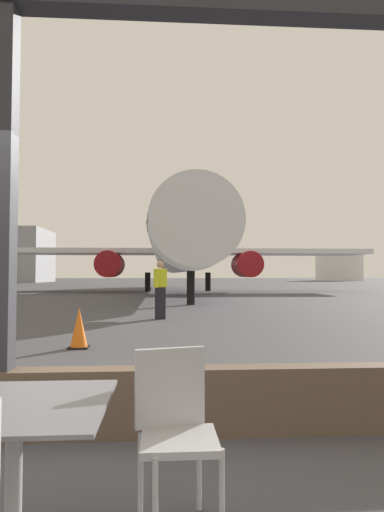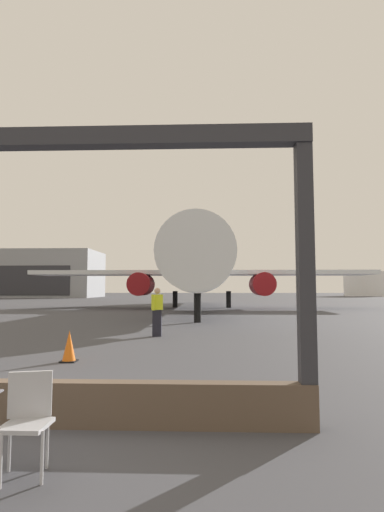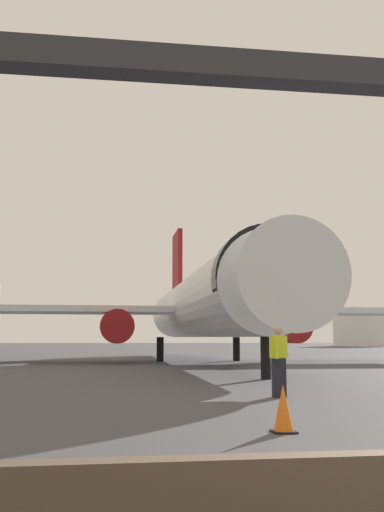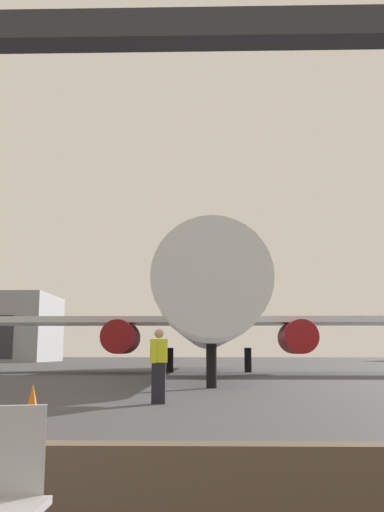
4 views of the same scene
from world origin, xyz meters
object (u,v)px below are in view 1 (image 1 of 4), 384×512
(traffic_cone, at_px, (79,329))
(fuel_storage_tank, at_px, (339,268))
(dining_table, at_px, (14,461))
(ground_crew_worker, at_px, (160,289))
(airplane, at_px, (179,247))
(cafe_chair_window_left, at_px, (175,419))

(traffic_cone, relative_size, fuel_storage_tank, 0.07)
(dining_table, xyz_separation_m, traffic_cone, (-0.80, 5.97, -0.10))
(ground_crew_worker, bearing_deg, airplane, 86.09)
(dining_table, bearing_deg, cafe_chair_window_left, 18.44)
(airplane, xyz_separation_m, fuel_storage_tank, (36.22, 58.74, -0.65))
(traffic_cone, xyz_separation_m, fuel_storage_tank, (38.97, 82.96, 2.35))
(dining_table, relative_size, ground_crew_worker, 0.50)
(airplane, distance_m, fuel_storage_tank, 69.01)
(ground_crew_worker, height_order, traffic_cone, ground_crew_worker)
(airplane, height_order, fuel_storage_tank, airplane)
(cafe_chair_window_left, height_order, airplane, airplane)
(airplane, bearing_deg, dining_table, -93.69)
(ground_crew_worker, xyz_separation_m, fuel_storage_tank, (37.53, 77.85, 1.80))
(traffic_cone, distance_m, fuel_storage_tank, 91.69)
(dining_table, height_order, ground_crew_worker, ground_crew_worker)
(dining_table, bearing_deg, traffic_cone, 97.67)
(airplane, relative_size, traffic_cone, 45.79)
(fuel_storage_tank, bearing_deg, dining_table, -113.23)
(dining_table, relative_size, airplane, 0.03)
(dining_table, xyz_separation_m, ground_crew_worker, (0.64, 11.08, 0.45))
(cafe_chair_window_left, relative_size, fuel_storage_tank, 0.09)
(dining_table, height_order, fuel_storage_tank, fuel_storage_tank)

